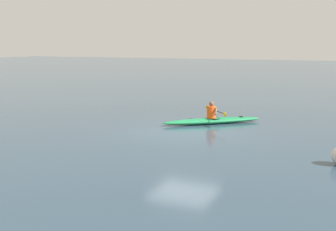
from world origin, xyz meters
The scene contains 3 objects.
ground_plane centered at (0.00, 0.00, 0.00)m, with size 160.00×160.00×0.00m, color #283D4C.
kayak centered at (-0.37, -2.29, 0.13)m, with size 3.83×3.49×0.26m.
kayaker centered at (-0.34, -2.26, 0.56)m, with size 1.61×1.82×0.73m.
Camera 1 is at (-6.37, 15.15, 3.46)m, focal length 45.43 mm.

